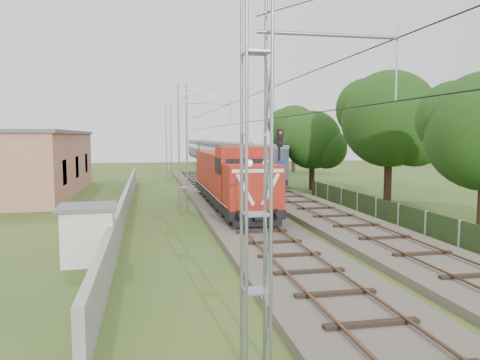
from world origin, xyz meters
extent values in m
plane|color=#2A481B|center=(0.00, 0.00, 0.00)|extent=(140.00, 140.00, 0.00)
cube|color=#6B6054|center=(0.00, 7.00, 0.15)|extent=(4.20, 70.00, 0.30)
cube|color=black|center=(0.00, 7.00, 0.35)|extent=(2.40, 70.00, 0.10)
cube|color=brown|center=(-0.85, 7.00, 0.42)|extent=(0.08, 70.00, 0.05)
cube|color=brown|center=(0.85, 7.00, 0.42)|extent=(0.08, 70.00, 0.05)
cube|color=#6B6054|center=(5.00, 20.00, 0.15)|extent=(4.20, 80.00, 0.30)
cube|color=black|center=(5.00, 20.00, 0.35)|extent=(2.40, 80.00, 0.10)
cube|color=brown|center=(4.15, 20.00, 0.42)|extent=(0.08, 80.00, 0.05)
cube|color=brown|center=(5.85, 20.00, 0.42)|extent=(0.08, 80.00, 0.05)
cylinder|color=gray|center=(-1.50, -8.00, 6.80)|extent=(3.00, 0.08, 0.08)
cylinder|color=gray|center=(-1.50, 12.00, 6.80)|extent=(3.00, 0.08, 0.08)
cylinder|color=gray|center=(-1.50, 32.00, 6.80)|extent=(3.00, 0.08, 0.08)
cylinder|color=black|center=(0.00, 12.00, 5.50)|extent=(0.03, 70.00, 0.03)
cylinder|color=black|center=(0.00, 12.00, 6.80)|extent=(0.03, 70.00, 0.03)
cube|color=#9E9E99|center=(-6.50, 12.00, 0.75)|extent=(0.25, 40.00, 1.50)
cube|color=tan|center=(-15.00, 24.00, 2.50)|extent=(8.00, 20.00, 5.00)
cube|color=#606060|center=(-15.00, 24.00, 5.10)|extent=(8.40, 20.40, 0.25)
cube|color=black|center=(-11.05, 18.00, 2.20)|extent=(0.10, 1.60, 1.80)
cube|color=black|center=(-11.05, 24.00, 2.20)|extent=(0.10, 1.60, 1.80)
cube|color=black|center=(-11.05, 30.00, 2.20)|extent=(0.10, 1.60, 1.80)
cube|color=black|center=(8.00, 3.00, 0.60)|extent=(0.05, 32.00, 1.15)
cube|color=#9E9E99|center=(8.00, 18.00, 0.60)|extent=(0.12, 0.12, 1.20)
cube|color=black|center=(0.00, 12.48, 0.97)|extent=(2.82, 15.96, 0.47)
cube|color=black|center=(0.00, 7.32, 0.68)|extent=(2.07, 3.38, 0.47)
cube|color=black|center=(0.00, 17.65, 0.68)|extent=(2.07, 3.38, 0.47)
cube|color=black|center=(0.00, 4.60, 0.59)|extent=(2.44, 0.23, 0.33)
cube|color=#A92213|center=(0.00, 5.68, 2.28)|extent=(2.72, 2.35, 2.16)
sphere|color=white|center=(-0.42, 4.55, 3.50)|extent=(0.34, 0.34, 0.34)
sphere|color=white|center=(0.42, 4.55, 3.50)|extent=(0.34, 0.34, 0.34)
cube|color=silver|center=(-0.61, 4.48, 2.23)|extent=(0.94, 0.06, 1.57)
cube|color=silver|center=(0.61, 4.48, 2.23)|extent=(0.94, 0.06, 1.57)
cube|color=silver|center=(0.00, 4.48, 3.13)|extent=(2.53, 0.06, 0.17)
cube|color=#A92213|center=(0.00, 7.98, 2.70)|extent=(2.82, 2.25, 3.00)
cube|color=black|center=(0.00, 6.83, 3.17)|extent=(2.35, 0.06, 0.84)
cube|color=#A92213|center=(0.00, 14.78, 2.42)|extent=(2.63, 11.36, 2.44)
cylinder|color=black|center=(0.00, 11.92, 3.78)|extent=(0.41, 0.41, 0.38)
cylinder|color=gray|center=(-0.28, 7.23, 4.35)|extent=(0.11, 0.11, 0.33)
cylinder|color=gray|center=(0.28, 7.23, 4.35)|extent=(0.11, 0.11, 0.33)
cube|color=black|center=(5.00, 30.97, 0.88)|extent=(2.77, 21.01, 0.48)
cube|color=#324054|center=(5.00, 30.97, 2.41)|extent=(2.87, 21.01, 2.58)
cube|color=beige|center=(5.00, 30.97, 2.89)|extent=(2.90, 20.17, 0.72)
cube|color=slate|center=(5.00, 30.97, 3.84)|extent=(2.91, 21.01, 0.33)
cube|color=black|center=(5.00, 52.94, 0.88)|extent=(2.77, 21.01, 0.48)
cube|color=#324054|center=(5.00, 52.94, 2.41)|extent=(2.87, 21.01, 2.58)
cube|color=beige|center=(5.00, 52.94, 2.89)|extent=(2.90, 20.17, 0.72)
cube|color=slate|center=(5.00, 52.94, 3.84)|extent=(2.91, 21.01, 0.33)
cube|color=black|center=(5.00, 74.91, 0.88)|extent=(2.77, 21.01, 0.48)
cube|color=#324054|center=(5.00, 74.91, 2.41)|extent=(2.87, 21.01, 2.58)
cube|color=beige|center=(5.00, 74.91, 2.89)|extent=(2.90, 20.17, 0.72)
cube|color=slate|center=(5.00, 74.91, 3.84)|extent=(2.91, 21.01, 0.33)
cylinder|color=black|center=(3.33, 12.52, 2.63)|extent=(0.15, 0.15, 5.26)
cube|color=black|center=(3.33, 12.36, 4.63)|extent=(0.41, 0.30, 1.16)
sphere|color=red|center=(3.33, 12.24, 5.00)|extent=(0.19, 0.19, 0.19)
sphere|color=black|center=(3.33, 12.24, 4.63)|extent=(0.19, 0.19, 0.19)
sphere|color=black|center=(3.33, 12.24, 4.26)|extent=(0.19, 0.19, 0.19)
cube|color=navy|center=(3.38, 12.40, 2.95)|extent=(0.58, 0.17, 0.42)
cube|color=silver|center=(-7.40, 1.06, 1.01)|extent=(1.94, 1.94, 2.02)
cube|color=#606060|center=(-7.40, 1.06, 2.12)|extent=(2.23, 2.23, 0.14)
sphere|color=#143C10|center=(9.94, 3.90, 5.65)|extent=(3.78, 3.78, 3.78)
cylinder|color=#3E2719|center=(12.09, 14.25, 2.14)|extent=(0.56, 0.56, 4.27)
sphere|color=#143C10|center=(12.09, 14.25, 6.02)|extent=(6.99, 6.99, 6.99)
sphere|color=#143C10|center=(13.49, 13.20, 5.05)|extent=(4.89, 4.89, 4.89)
sphere|color=#143C10|center=(10.87, 15.47, 6.79)|extent=(4.54, 4.54, 4.54)
cylinder|color=#3E2719|center=(9.17, 22.36, 1.58)|extent=(0.49, 0.49, 3.16)
sphere|color=#143C10|center=(9.17, 22.36, 4.45)|extent=(5.17, 5.17, 5.17)
sphere|color=#143C10|center=(10.20, 21.59, 3.73)|extent=(3.62, 3.62, 3.62)
sphere|color=#143C10|center=(8.26, 23.27, 5.02)|extent=(3.36, 3.36, 3.36)
cylinder|color=#3E2719|center=(14.09, 43.25, 2.00)|extent=(0.49, 0.49, 4.00)
sphere|color=#143C10|center=(14.09, 43.25, 5.64)|extent=(6.55, 6.55, 6.55)
sphere|color=#143C10|center=(15.40, 42.26, 4.73)|extent=(4.58, 4.58, 4.58)
sphere|color=#143C10|center=(12.94, 44.39, 6.37)|extent=(4.26, 4.26, 4.26)
camera|label=1|loc=(-5.12, -17.10, 4.77)|focal=35.00mm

